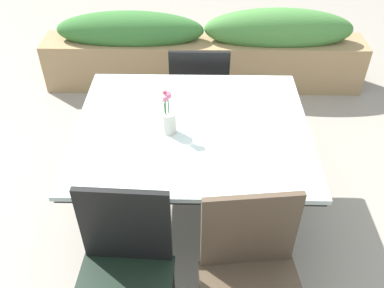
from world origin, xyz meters
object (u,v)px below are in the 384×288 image
Objects in this scene: dining_table at (192,132)px; flower_vase at (169,118)px; planter_box at (205,50)px; chair_near_right at (252,278)px; chair_near_left at (124,272)px; chair_far_side at (199,85)px.

dining_table is 0.21m from flower_vase.
flower_vase is (-0.13, -0.06, 0.15)m from dining_table.
planter_box reaches higher than dining_table.
flower_vase is at bearing -67.59° from chair_near_right.
planter_box is at bearing 82.72° from flower_vase.
flower_vase is at bearing -155.50° from dining_table.
dining_table is at bearing -76.75° from chair_near_right.
chair_near_left is 2.66m from planter_box.
flower_vase reaches higher than chair_near_left.
chair_far_side is 3.12× the size of flower_vase.
chair_far_side is 0.95× the size of chair_near_right.
dining_table is at bearing -92.39° from chair_far_side.
dining_table is 1.57× the size of chair_far_side.
dining_table is 0.94m from chair_near_left.
chair_near_left is 0.89m from flower_vase.
chair_near_left is 1.04× the size of chair_near_right.
chair_near_left is at bearing -109.72° from dining_table.
chair_near_left is 0.31× the size of planter_box.
flower_vase is at bearing -97.28° from planter_box.
flower_vase reaches higher than planter_box.
flower_vase is (0.18, 0.81, 0.32)m from chair_near_left.
chair_far_side is (0.04, 0.88, -0.21)m from dining_table.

